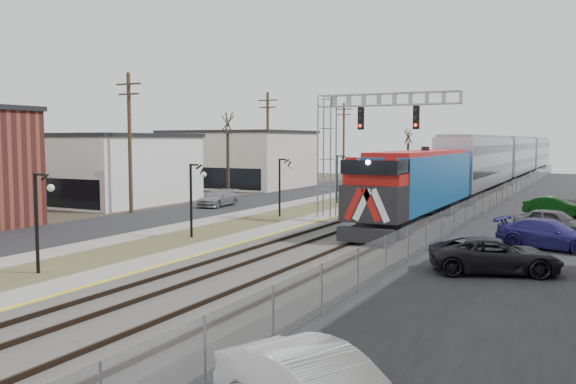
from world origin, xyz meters
The scene contains 20 objects.
street_west centered at (-11.50, 35.00, 0.02)m, with size 7.00×120.00×0.04m, color black.
sidewalk centered at (-7.00, 35.00, 0.04)m, with size 2.00×120.00×0.08m, color gray.
grass_median centered at (-4.00, 35.00, 0.03)m, with size 4.00×120.00×0.06m, color #47502A.
platform centered at (-1.00, 35.00, 0.12)m, with size 2.00×120.00×0.24m, color gray.
ballast_bed centered at (4.00, 35.00, 0.10)m, with size 8.00×120.00×0.20m, color #595651.
platform_edge centered at (-0.12, 35.00, 0.24)m, with size 0.24×120.00×0.01m, color gold.
track_near centered at (2.00, 35.00, 0.28)m, with size 1.58×120.00×0.15m.
track_far centered at (5.50, 35.00, 0.28)m, with size 1.58×120.00×0.15m.
train centered at (5.50, 63.47, 2.92)m, with size 3.00×85.85×5.33m.
signal_gantry centered at (1.22, 27.99, 5.59)m, with size 9.00×1.07×8.15m.
lampposts centered at (-4.00, 18.29, 2.00)m, with size 0.14×62.14×4.00m.
utility_poles centered at (-14.50, 25.00, 5.00)m, with size 0.28×80.28×10.00m.
fence centered at (8.20, 35.00, 0.80)m, with size 0.04×120.00×1.60m, color gray.
buildings_west centered at (-21.00, 24.21, 3.01)m, with size 14.00×67.00×7.00m.
bare_trees centered at (-12.66, 38.91, 2.70)m, with size 12.30×42.30×5.95m.
car_lot_c centered at (11.87, 16.38, 0.70)m, with size 2.32×5.04×1.40m, color black.
car_lot_d centered at (13.35, 23.11, 0.71)m, with size 1.99×4.90×1.42m, color navy.
car_lot_e centered at (13.22, 27.92, 0.72)m, with size 1.71×4.26×1.45m, color slate.
car_lot_f centered at (12.64, 37.01, 0.66)m, with size 1.40×4.01×1.32m, color #0D420E.
car_street_b centered at (-11.46, 31.56, 0.64)m, with size 1.79×4.39×1.27m, color gray.
Camera 1 is at (15.57, -8.34, 5.28)m, focal length 38.00 mm.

